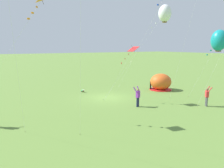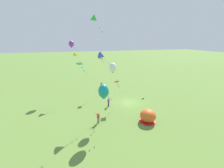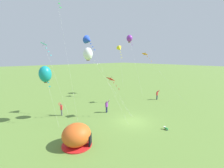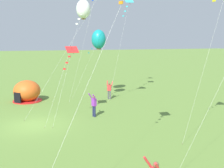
{
  "view_description": "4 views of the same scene",
  "coord_description": "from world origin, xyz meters",
  "px_view_note": "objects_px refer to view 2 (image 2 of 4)",
  "views": [
    {
      "loc": [
        11.75,
        20.03,
        5.56
      ],
      "look_at": [
        0.59,
        1.79,
        1.83
      ],
      "focal_mm": 35.0,
      "sensor_mm": 36.0,
      "label": 1
    },
    {
      "loc": [
        -27.56,
        11.79,
        13.11
      ],
      "look_at": [
        2.54,
        2.9,
        3.77
      ],
      "focal_mm": 24.0,
      "sensor_mm": 36.0,
      "label": 2
    },
    {
      "loc": [
        -13.89,
        -12.07,
        8.16
      ],
      "look_at": [
        0.55,
        4.56,
        4.2
      ],
      "focal_mm": 24.0,
      "sensor_mm": 36.0,
      "label": 3
    },
    {
      "loc": [
        18.78,
        -0.93,
        5.93
      ],
      "look_at": [
        0.61,
        5.64,
        2.74
      ],
      "focal_mm": 42.0,
      "sensor_mm": 36.0,
      "label": 4
    }
  ],
  "objects_px": {
    "kite_green": "(95,19)",
    "kite_red": "(117,83)",
    "popup_tent": "(148,116)",
    "kite_teal": "(104,91)",
    "kite_orange": "(102,60)",
    "kite_blue": "(102,56)",
    "person_far_back": "(101,85)",
    "person_flying_kite": "(98,117)",
    "kite_white": "(113,67)",
    "kite_yellow": "(76,55)",
    "kite_purple": "(71,44)",
    "person_near_tent": "(109,102)",
    "kite_cyan": "(81,66)",
    "toddler_crawling": "(143,98)"
  },
  "relations": [
    {
      "from": "toddler_crawling",
      "to": "kite_green",
      "type": "relative_size",
      "value": 0.03
    },
    {
      "from": "person_far_back",
      "to": "kite_teal",
      "type": "distance_m",
      "value": 20.27
    },
    {
      "from": "person_far_back",
      "to": "person_flying_kite",
      "type": "height_order",
      "value": "same"
    },
    {
      "from": "kite_yellow",
      "to": "popup_tent",
      "type": "bearing_deg",
      "value": -146.2
    },
    {
      "from": "person_near_tent",
      "to": "kite_blue",
      "type": "xyz_separation_m",
      "value": [
        -1.84,
        1.6,
        9.43
      ]
    },
    {
      "from": "popup_tent",
      "to": "kite_teal",
      "type": "bearing_deg",
      "value": 90.82
    },
    {
      "from": "person_near_tent",
      "to": "kite_green",
      "type": "xyz_separation_m",
      "value": [
        -5.27,
        3.3,
        14.79
      ]
    },
    {
      "from": "kite_yellow",
      "to": "kite_red",
      "type": "relative_size",
      "value": 1.86
    },
    {
      "from": "kite_orange",
      "to": "kite_red",
      "type": "height_order",
      "value": "kite_orange"
    },
    {
      "from": "person_near_tent",
      "to": "kite_blue",
      "type": "bearing_deg",
      "value": 138.88
    },
    {
      "from": "kite_green",
      "to": "kite_red",
      "type": "xyz_separation_m",
      "value": [
        4.86,
        -4.93,
        -10.72
      ]
    },
    {
      "from": "person_far_back",
      "to": "kite_teal",
      "type": "xyz_separation_m",
      "value": [
        -19.25,
        3.82,
        5.09
      ]
    },
    {
      "from": "person_flying_kite",
      "to": "kite_purple",
      "type": "xyz_separation_m",
      "value": [
        16.92,
        2.87,
        11.13
      ]
    },
    {
      "from": "kite_teal",
      "to": "kite_red",
      "type": "relative_size",
      "value": 1.26
    },
    {
      "from": "kite_green",
      "to": "kite_purple",
      "type": "height_order",
      "value": "kite_green"
    },
    {
      "from": "kite_purple",
      "to": "kite_yellow",
      "type": "bearing_deg",
      "value": -169.45
    },
    {
      "from": "kite_white",
      "to": "kite_yellow",
      "type": "relative_size",
      "value": 0.9
    },
    {
      "from": "kite_yellow",
      "to": "kite_teal",
      "type": "xyz_separation_m",
      "value": [
        -15.33,
        -2.72,
        -3.69
      ]
    },
    {
      "from": "toddler_crawling",
      "to": "kite_blue",
      "type": "height_order",
      "value": "kite_blue"
    },
    {
      "from": "popup_tent",
      "to": "person_far_back",
      "type": "height_order",
      "value": "popup_tent"
    },
    {
      "from": "kite_blue",
      "to": "kite_red",
      "type": "bearing_deg",
      "value": -66.13
    },
    {
      "from": "kite_orange",
      "to": "kite_cyan",
      "type": "bearing_deg",
      "value": 156.94
    },
    {
      "from": "kite_green",
      "to": "kite_purple",
      "type": "bearing_deg",
      "value": 9.62
    },
    {
      "from": "kite_cyan",
      "to": "kite_red",
      "type": "distance_m",
      "value": 10.42
    },
    {
      "from": "person_flying_kite",
      "to": "kite_green",
      "type": "relative_size",
      "value": 0.11
    },
    {
      "from": "kite_white",
      "to": "kite_red",
      "type": "distance_m",
      "value": 4.65
    },
    {
      "from": "person_flying_kite",
      "to": "kite_yellow",
      "type": "height_order",
      "value": "kite_yellow"
    },
    {
      "from": "kite_cyan",
      "to": "kite_purple",
      "type": "distance_m",
      "value": 17.92
    },
    {
      "from": "kite_orange",
      "to": "kite_teal",
      "type": "relative_size",
      "value": 1.27
    },
    {
      "from": "kite_purple",
      "to": "kite_red",
      "type": "relative_size",
      "value": 2.28
    },
    {
      "from": "popup_tent",
      "to": "toddler_crawling",
      "type": "distance_m",
      "value": 9.95
    },
    {
      "from": "kite_teal",
      "to": "kite_orange",
      "type": "bearing_deg",
      "value": -12.15
    },
    {
      "from": "kite_red",
      "to": "popup_tent",
      "type": "bearing_deg",
      "value": -156.06
    },
    {
      "from": "popup_tent",
      "to": "kite_orange",
      "type": "xyz_separation_m",
      "value": [
        15.81,
        4.05,
        7.35
      ]
    },
    {
      "from": "person_flying_kite",
      "to": "kite_green",
      "type": "bearing_deg",
      "value": 9.21
    },
    {
      "from": "popup_tent",
      "to": "kite_purple",
      "type": "bearing_deg",
      "value": 30.05
    },
    {
      "from": "kite_purple",
      "to": "person_near_tent",
      "type": "bearing_deg",
      "value": -151.68
    },
    {
      "from": "person_flying_kite",
      "to": "kite_red",
      "type": "xyz_separation_m",
      "value": [
        5.18,
        -4.87,
        4.06
      ]
    },
    {
      "from": "person_near_tent",
      "to": "kite_cyan",
      "type": "distance_m",
      "value": 12.09
    },
    {
      "from": "kite_yellow",
      "to": "toddler_crawling",
      "type": "bearing_deg",
      "value": -113.45
    },
    {
      "from": "kite_white",
      "to": "person_near_tent",
      "type": "bearing_deg",
      "value": -0.34
    },
    {
      "from": "kite_purple",
      "to": "kite_orange",
      "type": "bearing_deg",
      "value": -113.47
    },
    {
      "from": "kite_cyan",
      "to": "kite_yellow",
      "type": "distance_m",
      "value": 14.2
    },
    {
      "from": "kite_red",
      "to": "kite_orange",
      "type": "bearing_deg",
      "value": 6.07
    },
    {
      "from": "toddler_crawling",
      "to": "kite_orange",
      "type": "relative_size",
      "value": 0.06
    },
    {
      "from": "popup_tent",
      "to": "kite_red",
      "type": "xyz_separation_m",
      "value": [
        7.02,
        3.12,
        4.06
      ]
    },
    {
      "from": "kite_green",
      "to": "kite_yellow",
      "type": "xyz_separation_m",
      "value": [
        13.07,
        2.16,
        -6.01
      ]
    },
    {
      "from": "kite_orange",
      "to": "kite_yellow",
      "type": "height_order",
      "value": "kite_yellow"
    },
    {
      "from": "kite_teal",
      "to": "kite_blue",
      "type": "xyz_separation_m",
      "value": [
        5.69,
        -1.13,
        4.34
      ]
    },
    {
      "from": "kite_purple",
      "to": "kite_blue",
      "type": "distance_m",
      "value": 14.03
    }
  ]
}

